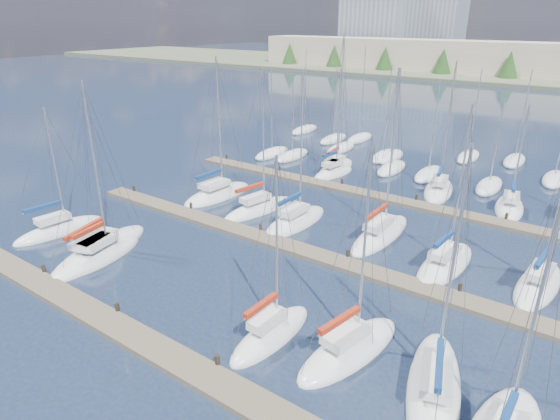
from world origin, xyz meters
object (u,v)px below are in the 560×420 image
Objects in this scene: sailboat_p at (438,190)px; sailboat_m at (538,285)px; sailboat_d at (271,334)px; sailboat_i at (259,209)px; sailboat_q at (509,208)px; sailboat_b at (101,251)px; sailboat_e at (349,349)px; sailboat_j at (296,221)px; sailboat_a at (59,230)px; sailboat_h at (218,194)px; sailboat_c at (102,254)px; sailboat_n at (335,169)px; sailboat_k at (380,234)px; sailboat_f at (434,388)px; sailboat_l at (445,264)px; sailboat_o at (333,173)px.

sailboat_p is 1.25× the size of sailboat_m.
sailboat_m is at bearing 53.73° from sailboat_d.
sailboat_m is 0.81× the size of sailboat_i.
sailboat_d is 28.58m from sailboat_q.
sailboat_i is at bearing 56.38° from sailboat_b.
sailboat_e is 27.58m from sailboat_p.
sailboat_j is 1.01× the size of sailboat_i.
sailboat_h is at bearing 76.84° from sailboat_a.
sailboat_h is 14.22m from sailboat_b.
sailboat_n is at bearing 72.38° from sailboat_c.
sailboat_j is 0.97× the size of sailboat_k.
sailboat_p reaches higher than sailboat_e.
sailboat_d is (22.43, -0.95, 0.01)m from sailboat_a.
sailboat_h is at bearing 136.76° from sailboat_f.
sailboat_i is 23.14m from sailboat_q.
sailboat_d is at bearing -101.01° from sailboat_p.
sailboat_d is at bearing -150.19° from sailboat_e.
sailboat_m is at bearing 17.26° from sailboat_c.
sailboat_h is at bearing -176.81° from sailboat_k.
sailboat_d is 18.40m from sailboat_i.
sailboat_i reaches higher than sailboat_c.
sailboat_q is (24.45, 12.88, -0.00)m from sailboat_h.
sailboat_a is 1.06× the size of sailboat_q.
sailboat_a is 30.59m from sailboat_l.
sailboat_m is (11.19, -14.29, -0.01)m from sailboat_p.
sailboat_m is 5.93m from sailboat_l.
sailboat_i reaches higher than sailboat_l.
sailboat_d is 15.54m from sailboat_k.
sailboat_k reaches higher than sailboat_d.
sailboat_a is 0.82× the size of sailboat_b.
sailboat_i is 1.09× the size of sailboat_o.
sailboat_f reaches higher than sailboat_o.
sailboat_d is 0.70× the size of sailboat_n.
sailboat_f reaches higher than sailboat_e.
sailboat_b is 0.96× the size of sailboat_k.
sailboat_m is at bearing -22.33° from sailboat_o.
sailboat_l is (5.31, -15.01, -0.01)m from sailboat_p.
sailboat_e is 12.33m from sailboat_l.
sailboat_p is 1.22× the size of sailboat_d.
sailboat_a is 0.98× the size of sailboat_d.
sailboat_h is 14.56m from sailboat_c.
sailboat_b is 27.25m from sailboat_o.
sailboat_k is at bearing -57.15° from sailboat_n.
sailboat_o is at bearing 107.32° from sailboat_j.
sailboat_l is (5.81, -1.89, -0.01)m from sailboat_k.
sailboat_p is 35.70m from sailboat_a.
sailboat_m is at bearing 11.41° from sailboat_l.
sailboat_o is at bearing 111.79° from sailboat_f.
sailboat_h is at bearing -176.28° from sailboat_i.
sailboat_n is (-16.15, 27.60, 0.01)m from sailboat_e.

